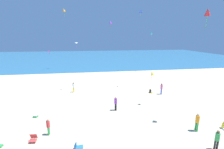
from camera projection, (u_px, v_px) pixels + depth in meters
The scene contains 21 objects.
ground_plane at pixel (108, 95), 23.61m from camera, with size 120.00×120.00×0.00m, color beige.
ocean_water at pixel (94, 57), 67.85m from camera, with size 120.00×60.00×0.05m, color teal.
beach_chair_far_right at pixel (33, 138), 13.11m from camera, with size 0.61×0.62×0.64m.
beach_chair_far_left at pixel (78, 147), 12.13m from camera, with size 0.74×0.58×0.56m.
cooler_box at pixel (36, 116), 17.09m from camera, with size 0.51×0.50×0.25m.
person_0 at pixel (197, 121), 14.41m from camera, with size 0.40×0.40×1.72m.
person_1 at pixel (116, 102), 18.52m from camera, with size 0.43×0.43×1.69m.
person_2 at pixel (48, 126), 13.87m from camera, with size 0.34×0.34×1.50m.
person_3 at pixel (73, 87), 24.68m from camera, with size 0.40×0.40×1.55m.
person_4 at pixel (217, 139), 12.00m from camera, with size 0.40×0.40×1.62m.
person_6 at pixel (224, 126), 14.95m from camera, with size 0.47×0.64×0.72m.
person_7 at pixel (150, 91), 24.47m from camera, with size 0.59×0.53×0.66m.
person_8 at pixel (162, 88), 23.76m from camera, with size 0.40×0.40×1.69m.
kite_yellow at pixel (152, 73), 19.43m from camera, with size 0.67×0.62×1.32m.
kite_magenta at pixel (49, 51), 40.18m from camera, with size 0.67×0.53×1.13m.
kite_white at pixel (76, 43), 24.06m from camera, with size 0.43×0.34×1.01m.
kite_purple at pixel (110, 22), 32.55m from camera, with size 0.74×0.70×1.48m.
kite_teal at pixel (152, 33), 37.76m from camera, with size 0.65×0.65×0.98m.
kite_orange at pixel (64, 10), 39.39m from camera, with size 0.98×0.89×1.92m.
kite_red at pixel (208, 12), 13.63m from camera, with size 0.82×0.85×1.75m.
kite_blue at pixel (141, 12), 37.39m from camera, with size 0.90×0.37×1.36m.
Camera 1 is at (-2.80, -12.11, 8.40)m, focal length 25.66 mm.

